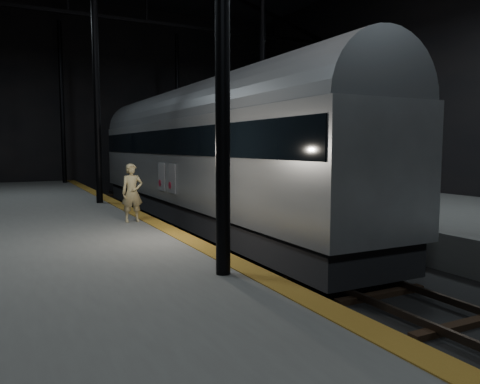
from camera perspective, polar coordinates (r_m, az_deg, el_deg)
ground at (r=13.98m, az=5.30°, el=-8.06°), size 44.00×44.00×0.00m
platform_right at (r=18.91m, az=24.97°, el=-3.44°), size 9.00×43.80×1.00m
tactile_strip at (r=12.38m, az=-7.55°, el=-5.11°), size 0.50×43.80×0.01m
track at (r=13.96m, az=5.30°, el=-7.79°), size 2.40×43.00×0.24m
train at (r=19.38m, az=-4.92°, el=5.21°), size 3.19×21.30×5.69m
woman at (r=14.54m, az=-13.01°, el=-0.10°), size 0.66×0.44×1.78m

